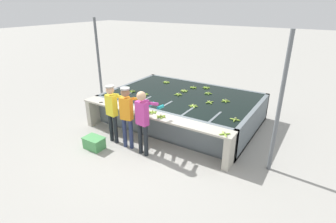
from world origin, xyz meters
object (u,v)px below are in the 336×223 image
object	(u,v)px
worker_2	(143,117)
banana_bunch_floating_3	(178,94)
banana_bunch_floating_1	(193,87)
banana_bunch_floating_4	(166,82)
banana_bunch_floating_5	(235,119)
banana_bunch_floating_11	(193,106)
worker_1	(127,112)
banana_bunch_ledge_2	(152,112)
banana_bunch_floating_6	(184,91)
banana_bunch_floating_0	(210,102)
support_post_right	(279,106)
banana_bunch_floating_7	(208,93)
banana_bunch_floating_8	(206,88)
banana_bunch_ledge_0	(161,116)
knife_0	(104,102)
banana_bunch_floating_2	(144,94)
banana_bunch_floating_10	(225,101)
crate	(94,143)
support_post_left	(99,64)
worker_0	(113,108)
banana_bunch_ledge_1	(225,134)
banana_bunch_floating_9	(132,91)

from	to	relation	value
worker_2	banana_bunch_floating_3	size ratio (longest dim) A/B	6.24
banana_bunch_floating_1	banana_bunch_floating_3	xyz separation A→B (m)	(-0.07, -0.93, 0.00)
banana_bunch_floating_1	banana_bunch_floating_4	distance (m)	1.16
banana_bunch_floating_5	banana_bunch_floating_11	bearing A→B (deg)	168.28
worker_1	banana_bunch_ledge_2	size ratio (longest dim) A/B	6.02
banana_bunch_floating_6	worker_2	bearing A→B (deg)	-82.41
banana_bunch_floating_11	banana_bunch_ledge_2	bearing A→B (deg)	-125.40
banana_bunch_floating_0	support_post_right	distance (m)	2.51
banana_bunch_floating_3	banana_bunch_floating_6	size ratio (longest dim) A/B	0.98
banana_bunch_floating_0	banana_bunch_floating_7	distance (m)	0.84
banana_bunch_floating_3	banana_bunch_floating_4	size ratio (longest dim) A/B	0.98
banana_bunch_floating_7	banana_bunch_floating_11	size ratio (longest dim) A/B	0.99
banana_bunch_floating_4	banana_bunch_floating_5	size ratio (longest dim) A/B	1.00
banana_bunch_floating_0	banana_bunch_floating_3	xyz separation A→B (m)	(-1.16, 0.12, -0.00)
banana_bunch_floating_8	banana_bunch_ledge_0	size ratio (longest dim) A/B	0.99
banana_bunch_floating_6	banana_bunch_floating_8	xyz separation A→B (m)	(0.48, 0.73, -0.00)
banana_bunch_floating_4	knife_0	world-z (taller)	banana_bunch_floating_4
worker_1	banana_bunch_floating_2	distance (m)	1.83
banana_bunch_floating_3	banana_bunch_floating_5	bearing A→B (deg)	-22.85
banana_bunch_floating_1	banana_bunch_floating_10	size ratio (longest dim) A/B	1.02
crate	banana_bunch_floating_3	bearing A→B (deg)	71.34
banana_bunch_floating_2	banana_bunch_floating_10	xyz separation A→B (m)	(2.45, 0.83, 0.00)
worker_1	support_post_left	xyz separation A→B (m)	(-2.89, 1.88, 0.56)
banana_bunch_floating_5	banana_bunch_ledge_0	size ratio (longest dim) A/B	1.00
worker_0	banana_bunch_floating_0	size ratio (longest dim) A/B	6.64
banana_bunch_ledge_1	support_post_right	xyz separation A→B (m)	(0.97, 0.54, 0.70)
knife_0	banana_bunch_floating_9	bearing A→B (deg)	86.79
worker_1	support_post_right	xyz separation A→B (m)	(3.48, 0.96, 0.56)
worker_2	banana_bunch_floating_9	distance (m)	2.55
banana_bunch_floating_4	banana_bunch_floating_9	bearing A→B (deg)	-104.01
banana_bunch_floating_4	banana_bunch_floating_9	world-z (taller)	same
banana_bunch_floating_2	banana_bunch_floating_3	xyz separation A→B (m)	(0.94, 0.59, 0.00)
banana_bunch_floating_0	banana_bunch_ledge_2	size ratio (longest dim) A/B	0.88
banana_bunch_floating_9	worker_1	bearing A→B (deg)	-53.82
banana_bunch_floating_0	banana_bunch_floating_9	size ratio (longest dim) A/B	0.90
banana_bunch_floating_8	knife_0	xyz separation A→B (m)	(-2.01, -2.98, -0.01)
banana_bunch_floating_3	banana_bunch_floating_4	world-z (taller)	same
support_post_right	knife_0	bearing A→B (deg)	-173.93
worker_0	worker_1	distance (m)	0.54
banana_bunch_floating_4	banana_bunch_floating_7	bearing A→B (deg)	-11.02
worker_0	banana_bunch_floating_10	xyz separation A→B (m)	(2.28, 2.48, -0.11)
banana_bunch_floating_1	banana_bunch_floating_8	size ratio (longest dim) A/B	1.01
worker_0	crate	bearing A→B (deg)	-107.85
banana_bunch_floating_10	banana_bunch_floating_0	bearing A→B (deg)	-134.80
banana_bunch_ledge_2	banana_bunch_ledge_0	bearing A→B (deg)	-17.24
banana_bunch_floating_8	banana_bunch_floating_10	world-z (taller)	same
banana_bunch_floating_4	banana_bunch_floating_2	bearing A→B (deg)	-84.24
banana_bunch_floating_5	banana_bunch_floating_8	bearing A→B (deg)	130.00
worker_0	support_post_right	size ratio (longest dim) A/B	0.52
worker_1	banana_bunch_floating_1	world-z (taller)	worker_1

